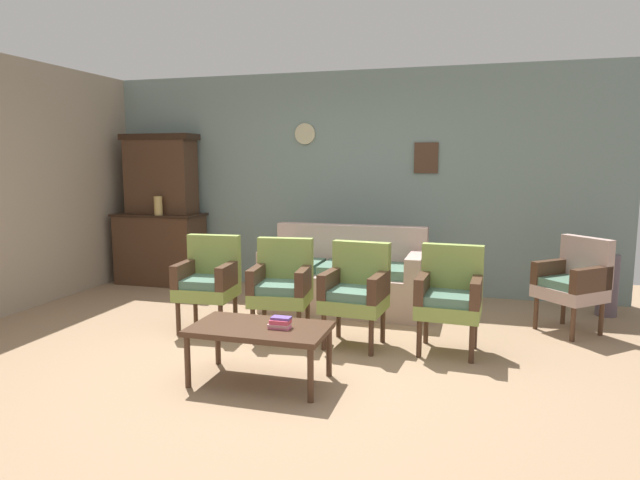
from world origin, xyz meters
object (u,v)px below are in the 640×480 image
Objects in this scene: armchair_near_couch_end at (282,283)px; floral_couch at (345,280)px; vase_on_cabinet at (158,206)px; armchair_row_middle at (209,278)px; wingback_chair_by_fireplace at (574,280)px; coffee_table at (260,332)px; armchair_by_doorway at (356,289)px; book_stack_on_table at (280,323)px; armchair_near_cabinet at (450,294)px; side_cabinet at (160,248)px; floor_vase_by_wall at (608,285)px.

floral_couch is at bearing 72.64° from armchair_near_couch_end.
vase_on_cabinet is 2.15m from armchair_row_middle.
wingback_chair_by_fireplace is 3.08m from coffee_table.
floral_couch and armchair_by_doorway have the same top height.
armchair_row_middle is at bearing 136.32° from book_stack_on_table.
armchair_near_couch_end is 2.75m from wingback_chair_by_fireplace.
book_stack_on_table is at bearing -136.91° from armchair_near_cabinet.
armchair_by_doorway and wingback_chair_by_fireplace have the same top height.
wingback_chair_by_fireplace is at bearing 40.93° from book_stack_on_table.
side_cabinet is at bearing 120.67° from vase_on_cabinet.
wingback_chair_by_fireplace reaches higher than floor_vase_by_wall.
floor_vase_by_wall reaches higher than book_stack_on_table.
wingback_chair_by_fireplace is (4.81, -0.61, -0.55)m from vase_on_cabinet.
armchair_near_couch_end is 1.12m from book_stack_on_table.
armchair_by_doorway is (0.37, -1.13, 0.17)m from floral_couch.
wingback_chair_by_fireplace is at bearing 18.70° from armchair_near_couch_end.
vase_on_cabinet is (0.11, -0.19, 0.58)m from side_cabinet.
armchair_near_cabinet is 1.56m from book_stack_on_table.
coffee_table is at bearing -93.49° from floral_couch.
vase_on_cabinet is at bearing 172.75° from wingback_chair_by_fireplace.
floral_couch is 1.20m from armchair_by_doorway.
armchair_row_middle is 0.75m from armchair_near_couch_end.
floral_couch is 1.54m from armchair_row_middle.
armchair_near_cabinet is at bearing -0.10° from armchair_row_middle.
floor_vase_by_wall is (3.05, 1.58, -0.18)m from armchair_near_couch_end.
armchair_near_couch_end and armchair_near_cabinet have the same top height.
armchair_by_doorway reaches higher than coffee_table.
armchair_near_couch_end is 3.44m from floor_vase_by_wall.
side_cabinet is 2.72m from floral_couch.
armchair_near_cabinet is (0.80, 0.05, 0.00)m from armchair_by_doorway.
side_cabinet is at bearing 170.78° from wingback_chair_by_fireplace.
book_stack_on_table is 0.24× the size of floor_vase_by_wall.
armchair_near_couch_end is at bearing -161.30° from wingback_chair_by_fireplace.
floral_couch is 1.60m from armchair_near_cabinet.
floor_vase_by_wall is at bearing 34.76° from armchair_by_doorway.
armchair_by_doorway is 1.00× the size of armchair_near_cabinet.
armchair_by_doorway is 5.77× the size of book_stack_on_table.
wingback_chair_by_fireplace is at bearing -5.15° from floral_couch.
floral_couch and armchair_row_middle have the same top height.
armchair_row_middle is 1.00× the size of armchair_by_doorway.
vase_on_cabinet is 1.54× the size of book_stack_on_table.
coffee_table is (2.41, -2.55, -0.67)m from vase_on_cabinet.
wingback_chair_by_fireplace is 0.85m from floor_vase_by_wall.
armchair_row_middle is at bearing -46.85° from side_cabinet.
floral_couch is 2.15m from book_stack_on_table.
vase_on_cabinet is 0.27× the size of armchair_row_middle.
side_cabinet is 1.28× the size of armchair_near_couch_end.
armchair_near_couch_end is (-0.34, -1.09, 0.17)m from floral_couch.
armchair_near_cabinet reaches higher than floor_vase_by_wall.
armchair_row_middle is at bearing -157.53° from floor_vase_by_wall.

